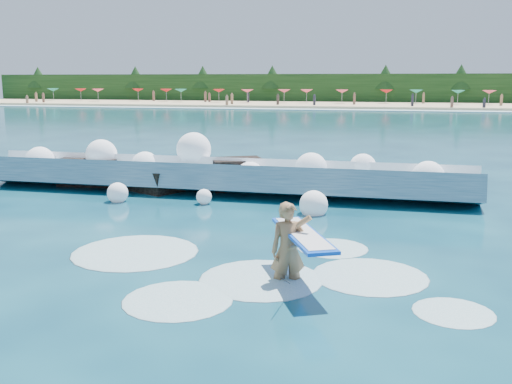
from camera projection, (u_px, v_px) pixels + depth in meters
ground at (172, 257)px, 13.02m from camera, size 200.00×200.00×0.00m
beach at (364, 105)px, 87.32m from camera, size 140.00×20.00×0.40m
wet_band at (360, 110)px, 76.86m from camera, size 140.00×5.00×0.08m
treeline at (368, 89)px, 96.40m from camera, size 140.00×4.00×5.00m
breaking_wave at (221, 177)px, 20.63m from camera, size 17.72×2.77×1.53m
rock_cluster at (156, 176)px, 21.50m from camera, size 8.07×3.27×1.31m
surfer_with_board at (291, 247)px, 11.29m from camera, size 1.71×3.04×1.95m
wave_spray at (208, 166)px, 20.45m from camera, size 15.49×4.34×2.22m
surf_foam at (235, 269)px, 12.19m from camera, size 9.13×5.86×0.15m
beach_umbrellas at (365, 91)px, 88.34m from camera, size 112.07×5.70×0.50m
beachgoers at (359, 100)px, 85.06m from camera, size 106.62×12.98×1.94m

